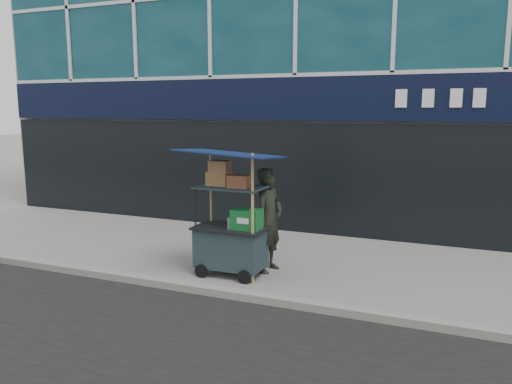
% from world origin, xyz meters
% --- Properties ---
extents(ground, '(80.00, 80.00, 0.00)m').
position_xyz_m(ground, '(0.00, 0.00, 0.00)').
color(ground, slate).
rests_on(ground, ground).
extents(curb, '(80.00, 0.18, 0.12)m').
position_xyz_m(curb, '(0.00, -0.20, 0.06)').
color(curb, gray).
rests_on(curb, ground).
extents(vendor_cart, '(1.55, 1.10, 2.09)m').
position_xyz_m(vendor_cart, '(-0.04, 0.74, 0.73)').
color(vendor_cart, '#1B2B2E').
rests_on(vendor_cart, ground).
extents(vendor_man, '(0.52, 0.70, 1.74)m').
position_xyz_m(vendor_man, '(0.45, 1.16, 0.87)').
color(vendor_man, black).
rests_on(vendor_man, ground).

